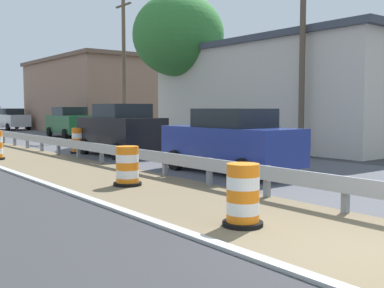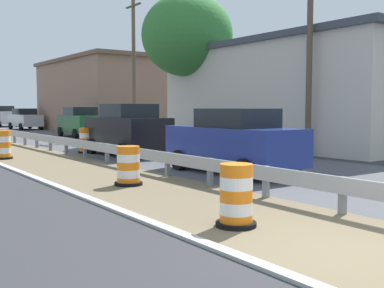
{
  "view_description": "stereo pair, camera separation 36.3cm",
  "coord_description": "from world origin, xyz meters",
  "px_view_note": "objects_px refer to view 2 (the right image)",
  "views": [
    {
      "loc": [
        -5.61,
        -3.5,
        1.98
      ],
      "look_at": [
        1.28,
        5.48,
        1.11
      ],
      "focal_mm": 44.03,
      "sensor_mm": 36.0,
      "label": 1
    },
    {
      "loc": [
        -5.32,
        -3.72,
        1.98
      ],
      "look_at": [
        1.28,
        5.48,
        1.11
      ],
      "focal_mm": 44.03,
      "sensor_mm": 36.0,
      "label": 2
    }
  ],
  "objects_px": {
    "traffic_barrel_close": "(128,168)",
    "utility_pole_mid": "(134,66)",
    "car_distant_a": "(25,119)",
    "car_mid_far_lane": "(5,116)",
    "traffic_barrel_mid": "(4,146)",
    "car_lead_near_lane": "(233,141)",
    "car_trailing_near_lane": "(81,122)",
    "traffic_barrel_nearest": "(236,198)",
    "car_trailing_far_lane": "(127,130)",
    "traffic_barrel_far": "(86,142)",
    "utility_pole_near": "(310,40)"
  },
  "relations": [
    {
      "from": "traffic_barrel_close",
      "to": "utility_pole_mid",
      "type": "bearing_deg",
      "value": 60.86
    },
    {
      "from": "car_distant_a",
      "to": "car_mid_far_lane",
      "type": "bearing_deg",
      "value": 176.01
    },
    {
      "from": "traffic_barrel_mid",
      "to": "car_distant_a",
      "type": "bearing_deg",
      "value": 72.1
    },
    {
      "from": "traffic_barrel_mid",
      "to": "car_lead_near_lane",
      "type": "bearing_deg",
      "value": -60.46
    },
    {
      "from": "car_mid_far_lane",
      "to": "car_trailing_near_lane",
      "type": "bearing_deg",
      "value": 0.14
    },
    {
      "from": "traffic_barrel_mid",
      "to": "traffic_barrel_nearest",
      "type": "bearing_deg",
      "value": -87.95
    },
    {
      "from": "car_lead_near_lane",
      "to": "car_trailing_far_lane",
      "type": "relative_size",
      "value": 1.08
    },
    {
      "from": "traffic_barrel_mid",
      "to": "traffic_barrel_far",
      "type": "relative_size",
      "value": 1.01
    },
    {
      "from": "car_distant_a",
      "to": "traffic_barrel_close",
      "type": "bearing_deg",
      "value": -14.23
    },
    {
      "from": "car_lead_near_lane",
      "to": "car_mid_far_lane",
      "type": "xyz_separation_m",
      "value": [
        3.72,
        41.48,
        0.11
      ]
    },
    {
      "from": "car_lead_near_lane",
      "to": "car_mid_far_lane",
      "type": "distance_m",
      "value": 41.64
    },
    {
      "from": "car_mid_far_lane",
      "to": "car_distant_a",
      "type": "bearing_deg",
      "value": -0.58
    },
    {
      "from": "car_trailing_far_lane",
      "to": "traffic_barrel_far",
      "type": "bearing_deg",
      "value": 26.55
    },
    {
      "from": "traffic_barrel_nearest",
      "to": "car_trailing_near_lane",
      "type": "bearing_deg",
      "value": 73.14
    },
    {
      "from": "car_distant_a",
      "to": "traffic_barrel_far",
      "type": "bearing_deg",
      "value": -12.61
    },
    {
      "from": "traffic_barrel_far",
      "to": "car_lead_near_lane",
      "type": "distance_m",
      "value": 8.79
    },
    {
      "from": "car_distant_a",
      "to": "car_trailing_near_lane",
      "type": "bearing_deg",
      "value": -2.82
    },
    {
      "from": "traffic_barrel_far",
      "to": "utility_pole_mid",
      "type": "bearing_deg",
      "value": 49.04
    },
    {
      "from": "car_distant_a",
      "to": "utility_pole_near",
      "type": "distance_m",
      "value": 31.66
    },
    {
      "from": "traffic_barrel_nearest",
      "to": "utility_pole_mid",
      "type": "bearing_deg",
      "value": 65.49
    },
    {
      "from": "car_trailing_near_lane",
      "to": "car_trailing_far_lane",
      "type": "xyz_separation_m",
      "value": [
        -3.37,
        -13.09,
        0.05
      ]
    },
    {
      "from": "car_mid_far_lane",
      "to": "utility_pole_near",
      "type": "distance_m",
      "value": 39.75
    },
    {
      "from": "traffic_barrel_far",
      "to": "utility_pole_mid",
      "type": "distance_m",
      "value": 10.74
    },
    {
      "from": "traffic_barrel_close",
      "to": "car_trailing_far_lane",
      "type": "relative_size",
      "value": 0.23
    },
    {
      "from": "traffic_barrel_close",
      "to": "car_trailing_far_lane",
      "type": "xyz_separation_m",
      "value": [
        3.59,
        6.86,
        0.62
      ]
    },
    {
      "from": "traffic_barrel_far",
      "to": "utility_pole_near",
      "type": "xyz_separation_m",
      "value": [
        6.67,
        -6.78,
        4.18
      ]
    },
    {
      "from": "car_mid_far_lane",
      "to": "car_distant_a",
      "type": "height_order",
      "value": "car_mid_far_lane"
    },
    {
      "from": "traffic_barrel_nearest",
      "to": "traffic_barrel_far",
      "type": "height_order",
      "value": "traffic_barrel_far"
    },
    {
      "from": "car_lead_near_lane",
      "to": "car_trailing_near_lane",
      "type": "bearing_deg",
      "value": -10.19
    },
    {
      "from": "traffic_barrel_close",
      "to": "traffic_barrel_far",
      "type": "relative_size",
      "value": 0.91
    },
    {
      "from": "traffic_barrel_mid",
      "to": "utility_pole_mid",
      "type": "height_order",
      "value": "utility_pole_mid"
    },
    {
      "from": "traffic_barrel_nearest",
      "to": "car_trailing_far_lane",
      "type": "xyz_separation_m",
      "value": [
        4.13,
        11.67,
        0.6
      ]
    },
    {
      "from": "car_trailing_near_lane",
      "to": "utility_pole_mid",
      "type": "bearing_deg",
      "value": 32.64
    },
    {
      "from": "utility_pole_near",
      "to": "utility_pole_mid",
      "type": "relative_size",
      "value": 1.01
    },
    {
      "from": "traffic_barrel_mid",
      "to": "car_trailing_near_lane",
      "type": "distance_m",
      "value": 14.11
    },
    {
      "from": "traffic_barrel_nearest",
      "to": "traffic_barrel_close",
      "type": "height_order",
      "value": "traffic_barrel_nearest"
    },
    {
      "from": "car_distant_a",
      "to": "utility_pole_near",
      "type": "height_order",
      "value": "utility_pole_near"
    },
    {
      "from": "car_distant_a",
      "to": "traffic_barrel_mid",
      "type": "bearing_deg",
      "value": -20.13
    },
    {
      "from": "car_trailing_near_lane",
      "to": "utility_pole_mid",
      "type": "distance_m",
      "value": 5.56
    },
    {
      "from": "traffic_barrel_far",
      "to": "car_trailing_near_lane",
      "type": "xyz_separation_m",
      "value": [
        4.36,
        11.11,
        0.52
      ]
    },
    {
      "from": "car_trailing_far_lane",
      "to": "utility_pole_near",
      "type": "relative_size",
      "value": 0.48
    },
    {
      "from": "traffic_barrel_nearest",
      "to": "utility_pole_near",
      "type": "xyz_separation_m",
      "value": [
        9.81,
        6.87,
        4.2
      ]
    },
    {
      "from": "traffic_barrel_nearest",
      "to": "utility_pole_near",
      "type": "height_order",
      "value": "utility_pole_near"
    },
    {
      "from": "traffic_barrel_nearest",
      "to": "car_trailing_near_lane",
      "type": "xyz_separation_m",
      "value": [
        7.5,
        24.76,
        0.55
      ]
    },
    {
      "from": "traffic_barrel_far",
      "to": "car_distant_a",
      "type": "relative_size",
      "value": 0.24
    },
    {
      "from": "traffic_barrel_nearest",
      "to": "car_lead_near_lane",
      "type": "bearing_deg",
      "value": 49.79
    },
    {
      "from": "car_trailing_near_lane",
      "to": "utility_pole_near",
      "type": "height_order",
      "value": "utility_pole_near"
    },
    {
      "from": "car_trailing_near_lane",
      "to": "utility_pole_mid",
      "type": "xyz_separation_m",
      "value": [
        2.13,
        -3.63,
        3.63
      ]
    },
    {
      "from": "traffic_barrel_mid",
      "to": "traffic_barrel_far",
      "type": "height_order",
      "value": "traffic_barrel_mid"
    },
    {
      "from": "traffic_barrel_close",
      "to": "utility_pole_mid",
      "type": "distance_m",
      "value": 19.15
    }
  ]
}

